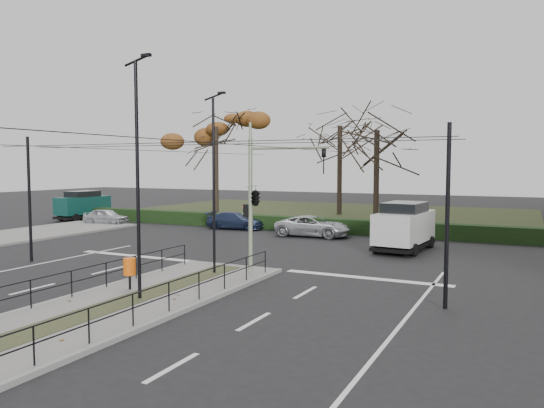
# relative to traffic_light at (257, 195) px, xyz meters

# --- Properties ---
(ground) EXTENTS (140.00, 140.00, 0.00)m
(ground) POSITION_rel_traffic_light_xyz_m (-1.80, -3.79, -3.41)
(ground) COLOR black
(ground) RESTS_ON ground
(median_island) EXTENTS (4.40, 15.00, 0.14)m
(median_island) POSITION_rel_traffic_light_xyz_m (-1.80, -6.29, -3.34)
(median_island) COLOR slate
(median_island) RESTS_ON ground
(park) EXTENTS (38.00, 26.00, 0.10)m
(park) POSITION_rel_traffic_light_xyz_m (-7.80, 28.21, -3.36)
(park) COLOR black
(park) RESTS_ON ground
(hedge) EXTENTS (38.00, 1.00, 1.00)m
(hedge) POSITION_rel_traffic_light_xyz_m (-7.80, 14.81, -2.91)
(hedge) COLOR black
(hedge) RESTS_ON ground
(median_railing) EXTENTS (4.14, 13.24, 0.92)m
(median_railing) POSITION_rel_traffic_light_xyz_m (-1.80, -6.39, -2.44)
(median_railing) COLOR black
(median_railing) RESTS_ON median_island
(catenary) EXTENTS (20.00, 34.00, 6.00)m
(catenary) POSITION_rel_traffic_light_xyz_m (-1.80, -2.17, 0.01)
(catenary) COLOR black
(catenary) RESTS_ON ground
(traffic_light) EXTENTS (3.82, 2.19, 5.62)m
(traffic_light) POSITION_rel_traffic_light_xyz_m (0.00, 0.00, 0.00)
(traffic_light) COLOR gray
(traffic_light) RESTS_ON median_island
(litter_bin) EXTENTS (0.44, 0.44, 1.14)m
(litter_bin) POSITION_rel_traffic_light_xyz_m (-2.80, -4.66, -2.46)
(litter_bin) COLOR black
(litter_bin) RESTS_ON median_island
(streetlamp_median_near) EXTENTS (0.68, 0.14, 8.10)m
(streetlamp_median_near) POSITION_rel_traffic_light_xyz_m (-1.58, -5.55, 0.85)
(streetlamp_median_near) COLOR black
(streetlamp_median_near) RESTS_ON median_island
(streetlamp_median_far) EXTENTS (0.62, 0.13, 7.47)m
(streetlamp_median_far) POSITION_rel_traffic_light_xyz_m (-1.59, -0.82, 0.53)
(streetlamp_median_far) COLOR black
(streetlamp_median_far) RESTS_ON median_island
(parked_car_first) EXTENTS (3.78, 1.77, 1.25)m
(parked_car_first) POSITION_rel_traffic_light_xyz_m (-19.68, 11.99, -2.79)
(parked_car_first) COLOR #B4B7BD
(parked_car_first) RESTS_ON ground
(parked_car_third) EXTENTS (4.44, 2.22, 1.24)m
(parked_car_third) POSITION_rel_traffic_light_xyz_m (-9.06, 13.85, -2.79)
(parked_car_third) COLOR #1F2A49
(parked_car_third) RESTS_ON ground
(parked_car_fourth) EXTENTS (4.99, 2.51, 1.35)m
(parked_car_fourth) POSITION_rel_traffic_light_xyz_m (-2.51, 12.57, -2.74)
(parked_car_fourth) COLOR #B4B7BD
(parked_car_fourth) RESTS_ON ground
(white_van) EXTENTS (2.63, 5.21, 2.63)m
(white_van) POSITION_rel_traffic_light_xyz_m (4.06, 9.51, -2.05)
(white_van) COLOR silver
(white_van) RESTS_ON ground
(green_van) EXTENTS (2.14, 4.92, 2.45)m
(green_van) POSITION_rel_traffic_light_xyz_m (-24.19, 14.04, -2.14)
(green_van) COLOR #0C342F
(green_van) RESTS_ON ground
(rust_tree) EXTENTS (7.64, 7.64, 10.45)m
(rust_tree) POSITION_rel_traffic_light_xyz_m (-15.12, 20.97, 4.61)
(rust_tree) COLOR black
(rust_tree) RESTS_ON park
(bare_tree_center) EXTENTS (7.17, 7.17, 10.82)m
(bare_tree_center) POSITION_rel_traffic_light_xyz_m (-5.70, 27.27, 4.23)
(bare_tree_center) COLOR black
(bare_tree_center) RESTS_ON park
(bare_tree_near) EXTENTS (7.29, 7.29, 9.69)m
(bare_tree_near) POSITION_rel_traffic_light_xyz_m (-0.78, 21.74, 3.44)
(bare_tree_near) COLOR black
(bare_tree_near) RESTS_ON park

